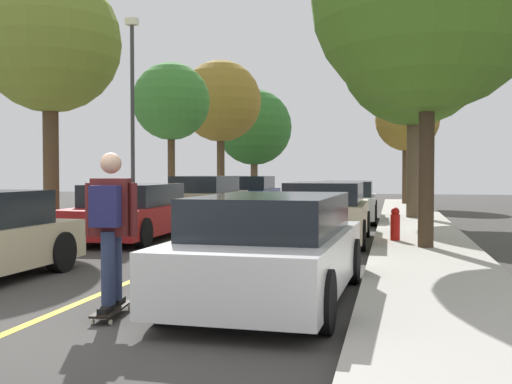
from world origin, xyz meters
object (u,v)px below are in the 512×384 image
Objects in this scene: parked_car_right_far at (346,201)px; street_tree_left_far at (221,102)px; skateboarder at (110,221)px; parked_car_left_farthest at (251,193)px; parked_car_right_near at (326,212)px; street_tree_right_near at (414,52)px; fire_hydrant at (395,224)px; street_tree_left_nearest at (50,43)px; streetlamp at (132,106)px; skateboard at (112,309)px; street_tree_left_farthest at (254,127)px; parked_car_left_far at (206,199)px; street_tree_left_near at (171,102)px; parked_car_left_near at (131,212)px; parked_car_right_nearest at (273,248)px; street_tree_right_far at (407,120)px.

street_tree_left_far is at bearing 127.34° from parked_car_right_far.
skateboarder is at bearing -77.24° from street_tree_left_far.
parked_car_left_farthest is 12.92m from parked_car_right_near.
fire_hydrant is (-0.57, -6.95, -4.90)m from street_tree_right_near.
skateboarder is at bearing -81.40° from parked_car_left_farthest.
street_tree_right_near is (8.66, -8.16, 0.45)m from street_tree_left_far.
streetlamp is (0.32, 4.07, -1.09)m from street_tree_left_nearest.
street_tree_right_near is 15.51m from skateboard.
parked_car_right_near is 23.21m from street_tree_left_farthest.
parked_car_left_far is 0.81× the size of street_tree_left_near.
parked_car_left_near is 0.99× the size of parked_car_right_nearest.
street_tree_right_near reaches higher than street_tree_left_nearest.
street_tree_left_nearest reaches higher than parked_car_left_far.
parked_car_right_nearest is 12.39m from parked_car_right_far.
street_tree_right_near reaches higher than parked_car_right_far.
street_tree_left_nearest reaches higher than skateboard.
skateboarder is (2.98, -19.72, 0.37)m from parked_car_left_farthest.
skateboarder reaches higher than parked_car_left_farthest.
street_tree_left_farthest is 9.04× the size of fire_hydrant.
parked_car_right_nearest is at bearing 39.78° from skateboarder.
parked_car_left_far is 0.66× the size of street_tree_left_far.
streetlamp reaches higher than parked_car_right_far.
street_tree_left_nearest is 7.28× the size of skateboard.
streetlamp reaches higher than parked_car_right_nearest.
parked_car_right_far is 5.03× the size of skateboard.
streetlamp is at bearing -133.18° from parked_car_left_far.
street_tree_left_farthest is at bearing 143.11° from street_tree_right_far.
parked_car_left_far is 0.59× the size of street_tree_right_near.
skateboarder is at bearing -67.39° from streetlamp.
parked_car_left_far is at bearing 89.98° from parked_car_left_near.
skateboard is (-3.62, -23.06, -3.87)m from street_tree_right_far.
skateboarder is at bearing -104.32° from street_tree_right_near.
parked_car_right_near is (4.53, 0.36, 0.03)m from parked_car_left_near.
skateboard is at bearing -113.00° from fire_hydrant.
street_tree_right_near is 8.52m from fire_hydrant.
skateboarder is at bearing -55.27° from street_tree_left_nearest.
street_tree_right_near reaches higher than parked_car_right_near.
skateboarder is (-3.04, -7.21, 0.58)m from fire_hydrant.
street_tree_right_far reaches higher than skateboarder.
street_tree_left_farthest reaches higher than street_tree_right_far.
parked_car_right_near is 0.65× the size of street_tree_left_farthest.
street_tree_left_nearest is at bearing -94.51° from streetlamp.
parked_car_right_near is at bearing -107.58° from street_tree_right_near.
street_tree_left_near is at bearing -90.00° from street_tree_left_farthest.
parked_car_left_farthest is 18.98m from parked_car_right_nearest.
parked_car_left_near reaches higher than parked_car_right_far.
streetlamp is at bearing 112.66° from skateboard.
street_tree_right_near reaches higher than skateboard.
streetlamp is at bearing -125.41° from street_tree_right_far.
street_tree_left_farthest is 30.27m from skateboard.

